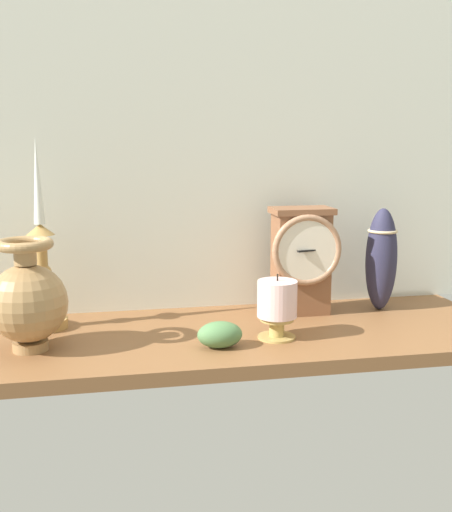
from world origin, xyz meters
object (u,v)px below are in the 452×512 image
Objects in this scene: candlestick_tall_left at (42,268)px; brass_vase_bulbous at (28,300)px; mantel_clock at (302,259)px; pillar_candle_front at (277,305)px; tall_ceramic_vase at (381,259)px.

candlestick_tall_left is 12.60cm from brass_vase_bulbous.
mantel_clock is 1.84× the size of pillar_candle_front.
candlestick_tall_left is 66.26cm from tall_ceramic_vase.
candlestick_tall_left is 43.14cm from pillar_candle_front.
candlestick_tall_left is 3.05× the size of pillar_candle_front.
tall_ceramic_vase is at bearing 28.70° from pillar_candle_front.
mantel_clock is 1.02× the size of tall_ceramic_vase.
pillar_candle_front is at bearing -122.03° from mantel_clock.
tall_ceramic_vase reaches higher than brass_vase_bulbous.
tall_ceramic_vase is at bearing 0.18° from candlestick_tall_left.
pillar_candle_front is (40.50, -13.89, -5.31)cm from candlestick_tall_left.
brass_vase_bulbous is (-1.32, -12.24, -2.68)cm from candlestick_tall_left.
brass_vase_bulbous is 1.62× the size of pillar_candle_front.
mantel_clock reaches higher than tall_ceramic_vase.
pillar_candle_front is (41.82, -1.65, -2.64)cm from brass_vase_bulbous.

